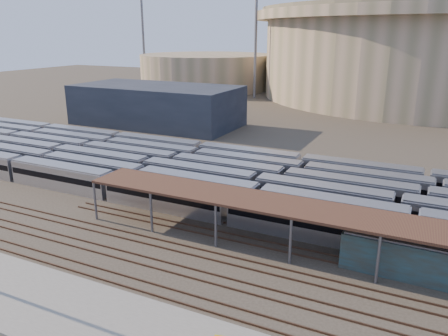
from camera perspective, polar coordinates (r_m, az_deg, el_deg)
ground at (r=53.09m, az=-10.66°, el=-8.61°), size 420.00×420.00×0.00m
apron at (r=47.07m, az=-26.98°, el=-13.80°), size 50.00×9.00×0.20m
subway_trains at (r=68.17m, az=-3.41°, el=-0.77°), size 128.69×23.90×3.60m
inspection_shed at (r=46.22m, az=14.93°, el=-6.17°), size 60.30×6.00×5.30m
empty_tracks at (r=49.59m, az=-14.12°, el=-10.69°), size 170.00×9.62×0.18m
stadium at (r=178.15m, az=25.18°, el=13.68°), size 124.00×124.00×32.50m
secondary_arena at (r=190.83m, az=-2.23°, el=12.54°), size 56.00×56.00×14.00m
service_building at (r=114.37m, az=-8.80°, el=8.11°), size 42.00×20.00×10.00m
floodlight_0 at (r=159.37m, az=4.16°, el=16.48°), size 4.00×1.00×38.40m
floodlight_1 at (r=194.90m, az=-10.51°, el=16.40°), size 4.00×1.00×38.40m
floodlight_3 at (r=201.82m, az=15.20°, el=16.12°), size 4.00×1.00×38.40m
teal_boxcar at (r=47.00m, az=25.13°, el=-11.08°), size 16.25×3.49×3.78m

